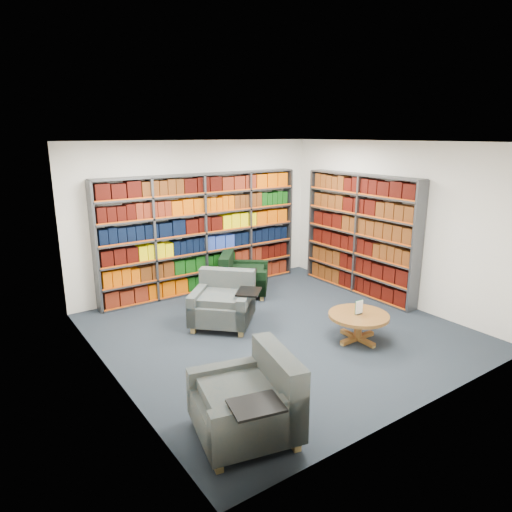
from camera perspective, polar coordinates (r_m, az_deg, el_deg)
room_shell at (r=6.61m, az=2.96°, el=1.82°), size 5.02×5.02×2.82m
bookshelf_back at (r=8.60m, az=-6.62°, el=2.78°), size 4.00×0.28×2.20m
bookshelf_right at (r=8.67m, az=12.85°, el=2.59°), size 0.28×2.50×2.20m
chair_teal_left at (r=7.23m, az=-4.02°, el=-5.91°), size 1.26×1.26×0.81m
chair_green_right at (r=8.52m, az=-2.03°, el=-2.73°), size 1.19×1.19×0.77m
chair_teal_front at (r=4.71m, az=-0.36°, el=-17.94°), size 1.12×1.21×0.85m
coffee_table at (r=6.78m, az=12.69°, el=-7.75°), size 0.86×0.86×0.61m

